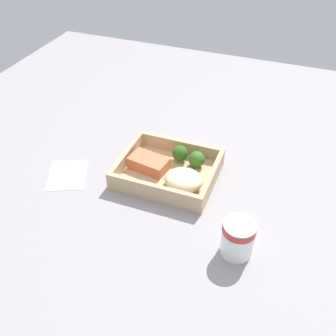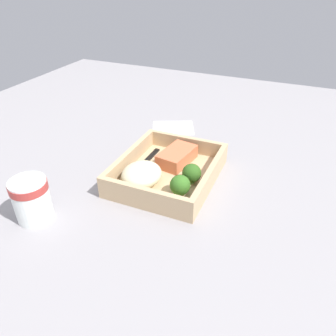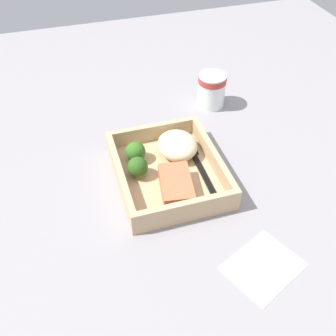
{
  "view_description": "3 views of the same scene",
  "coord_description": "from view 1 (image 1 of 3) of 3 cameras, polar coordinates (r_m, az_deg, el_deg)",
  "views": [
    {
      "loc": [
        27.41,
        -71.82,
        65.47
      ],
      "look_at": [
        0.0,
        0.0,
        2.7
      ],
      "focal_mm": 42.0,
      "sensor_mm": 36.0,
      "label": 1
    },
    {
      "loc": [
        55.6,
        23.85,
        41.09
      ],
      "look_at": [
        0.0,
        0.0,
        2.7
      ],
      "focal_mm": 35.0,
      "sensor_mm": 36.0,
      "label": 2
    },
    {
      "loc": [
        -54.13,
        16.45,
        55.82
      ],
      "look_at": [
        0.0,
        0.0,
        2.7
      ],
      "focal_mm": 42.0,
      "sensor_mm": 36.0,
      "label": 3
    }
  ],
  "objects": [
    {
      "name": "broccoli_floret_2",
      "position": [
        1.03,
        1.76,
        2.13
      ],
      "size": [
        4.05,
        4.05,
        4.39
      ],
      "color": "#7EAF64",
      "rests_on": "takeout_tray"
    },
    {
      "name": "receipt_slip",
      "position": [
        1.04,
        -14.4,
        -0.96
      ],
      "size": [
        13.33,
        14.52,
        0.24
      ],
      "primitive_type": "cube",
      "rotation": [
        0.0,
        0.0,
        0.42
      ],
      "color": "white",
      "rests_on": "ground_plane"
    },
    {
      "name": "ground_plane",
      "position": [
        1.02,
        -0.0,
        -1.62
      ],
      "size": [
        160.0,
        160.0,
        2.0
      ],
      "primitive_type": "cube",
      "color": "gray"
    },
    {
      "name": "broccoli_floret_1",
      "position": [
        1.01,
        4.17,
        1.25
      ],
      "size": [
        4.16,
        4.16,
        4.3
      ],
      "color": "#7AA458",
      "rests_on": "takeout_tray"
    },
    {
      "name": "mashed_potatoes",
      "position": [
        0.95,
        2.27,
        -1.76
      ],
      "size": [
        9.38,
        8.25,
        4.27
      ],
      "primitive_type": "ellipsoid",
      "color": "beige",
      "rests_on": "takeout_tray"
    },
    {
      "name": "fork",
      "position": [
        0.95,
        -1.34,
        -3.0
      ],
      "size": [
        15.82,
        2.24,
        0.44
      ],
      "color": "black",
      "rests_on": "takeout_tray"
    },
    {
      "name": "takeout_tray",
      "position": [
        1.01,
        -0.0,
        -0.93
      ],
      "size": [
        24.25,
        20.3,
        1.2
      ],
      "primitive_type": "cube",
      "color": "tan",
      "rests_on": "ground_plane"
    },
    {
      "name": "paper_cup",
      "position": [
        0.82,
        10.12,
        -9.83
      ],
      "size": [
        6.81,
        6.81,
        8.31
      ],
      "color": "white",
      "rests_on": "ground_plane"
    },
    {
      "name": "tray_rim",
      "position": [
        0.99,
        -0.0,
        0.16
      ],
      "size": [
        24.25,
        20.3,
        3.7
      ],
      "color": "tan",
      "rests_on": "takeout_tray"
    },
    {
      "name": "salmon_fillet",
      "position": [
        1.01,
        -2.73,
        0.82
      ],
      "size": [
        10.63,
        7.23,
        3.18
      ],
      "primitive_type": "cube",
      "rotation": [
        0.0,
        0.0,
        -0.16
      ],
      "color": "#D96C45",
      "rests_on": "takeout_tray"
    }
  ]
}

